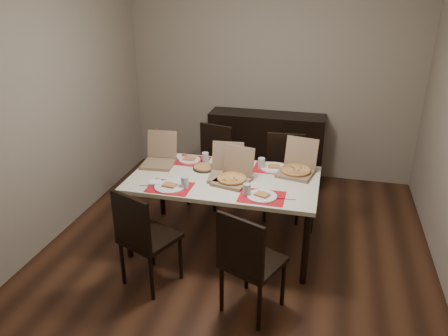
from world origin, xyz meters
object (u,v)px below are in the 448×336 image
(pizza_box_center, at_px, (233,177))
(chair_near_left, at_px, (143,235))
(chair_near_right, at_px, (248,260))
(chair_far_right, at_px, (284,172))
(soda_bottle, at_px, (158,145))
(sideboard, at_px, (266,146))
(chair_far_left, at_px, (211,161))
(dining_table, at_px, (224,184))
(dip_bowl, at_px, (231,172))

(pizza_box_center, bearing_deg, chair_near_left, -129.69)
(chair_near_right, bearing_deg, chair_far_right, 87.95)
(soda_bottle, bearing_deg, sideboard, 55.50)
(chair_near_left, xyz_separation_m, soda_bottle, (-0.31, 1.15, 0.37))
(chair_far_left, height_order, soda_bottle, soda_bottle)
(chair_far_right, bearing_deg, soda_bottle, -160.43)
(sideboard, relative_size, dining_table, 0.83)
(pizza_box_center, bearing_deg, dip_bowl, 109.73)
(dining_table, distance_m, chair_far_left, 1.02)
(pizza_box_center, bearing_deg, sideboard, 88.85)
(chair_far_left, relative_size, dip_bowl, 8.21)
(chair_near_left, distance_m, pizza_box_center, 1.00)
(pizza_box_center, bearing_deg, chair_far_left, 116.35)
(chair_far_left, bearing_deg, chair_near_right, -66.37)
(chair_near_right, height_order, chair_far_right, same)
(sideboard, height_order, soda_bottle, soda_bottle)
(dining_table, relative_size, chair_far_left, 1.94)
(dining_table, xyz_separation_m, pizza_box_center, (0.11, -0.07, 0.12))
(chair_far_right, bearing_deg, dining_table, -121.21)
(chair_far_left, bearing_deg, chair_near_left, -93.85)
(chair_far_left, distance_m, soda_bottle, 0.81)
(sideboard, height_order, chair_far_left, chair_far_left)
(dining_table, distance_m, chair_near_left, 0.97)
(dining_table, bearing_deg, chair_far_right, 58.79)
(chair_near_left, xyz_separation_m, chair_far_left, (0.12, 1.73, 0.00))
(soda_bottle, bearing_deg, chair_near_right, -45.91)
(dining_table, bearing_deg, chair_far_left, 112.67)
(sideboard, bearing_deg, soda_bottle, -124.50)
(chair_near_left, relative_size, pizza_box_center, 2.31)
(pizza_box_center, bearing_deg, dining_table, 146.60)
(chair_near_right, bearing_deg, soda_bottle, 134.09)
(dining_table, bearing_deg, pizza_box_center, -33.40)
(sideboard, distance_m, chair_near_left, 2.63)
(dining_table, bearing_deg, dip_bowl, 73.17)
(dining_table, relative_size, chair_far_right, 1.94)
(sideboard, relative_size, pizza_box_center, 3.73)
(dip_bowl, relative_size, soda_bottle, 0.36)
(sideboard, height_order, chair_near_right, chair_near_right)
(chair_far_right, distance_m, dip_bowl, 0.86)
(chair_far_left, bearing_deg, sideboard, 56.83)
(chair_far_left, distance_m, pizza_box_center, 1.15)
(chair_near_right, xyz_separation_m, pizza_box_center, (-0.32, 0.87, 0.29))
(sideboard, bearing_deg, dip_bowl, -93.75)
(chair_near_left, bearing_deg, chair_far_left, 86.15)
(chair_near_right, relative_size, dip_bowl, 8.21)
(chair_near_left, height_order, chair_far_right, same)
(chair_near_right, bearing_deg, dining_table, 114.57)
(chair_near_left, xyz_separation_m, chair_near_right, (0.93, -0.13, 0.00))
(chair_far_right, xyz_separation_m, soda_bottle, (-1.31, -0.46, 0.37))
(dip_bowl, bearing_deg, pizza_box_center, -70.27)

